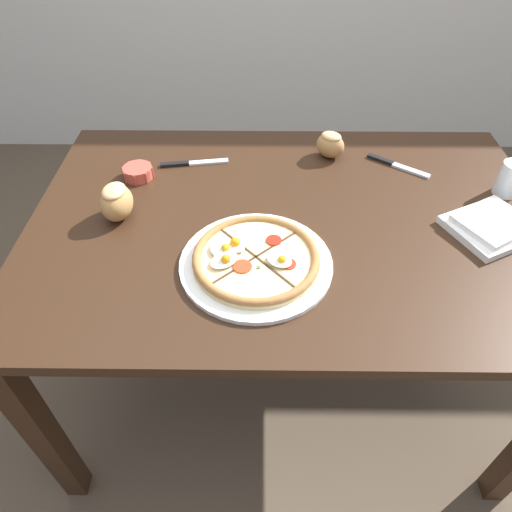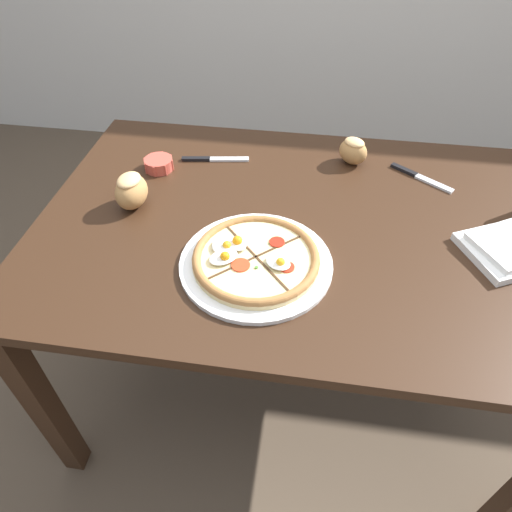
# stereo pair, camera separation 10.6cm
# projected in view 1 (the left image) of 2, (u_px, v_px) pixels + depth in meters

# --- Properties ---
(ground_plane) EXTENTS (12.00, 12.00, 0.00)m
(ground_plane) POSITION_uv_depth(u_px,v_px,m) (280.00, 372.00, 1.74)
(ground_plane) COLOR brown
(dining_table) EXTENTS (1.39, 0.93, 0.76)m
(dining_table) POSITION_uv_depth(u_px,v_px,m) (289.00, 244.00, 1.28)
(dining_table) COLOR #331E11
(dining_table) RESTS_ON ground_plane
(pizza) EXTENTS (0.36, 0.36, 0.05)m
(pizza) POSITION_uv_depth(u_px,v_px,m) (255.00, 260.00, 1.07)
(pizza) COLOR white
(pizza) RESTS_ON dining_table
(ramekin_bowl) EXTENTS (0.09, 0.09, 0.04)m
(ramekin_bowl) POSITION_uv_depth(u_px,v_px,m) (138.00, 172.00, 1.34)
(ramekin_bowl) COLOR #C64C3D
(ramekin_bowl) RESTS_ON dining_table
(napkin_folded) EXTENTS (0.26, 0.25, 0.04)m
(napkin_folded) POSITION_uv_depth(u_px,v_px,m) (492.00, 226.00, 1.17)
(napkin_folded) COLOR white
(napkin_folded) RESTS_ON dining_table
(bread_piece_near) EXTENTS (0.11, 0.11, 0.08)m
(bread_piece_near) POSITION_uv_depth(u_px,v_px,m) (330.00, 144.00, 1.41)
(bread_piece_near) COLOR #B27F47
(bread_piece_near) RESTS_ON dining_table
(bread_piece_mid) EXTENTS (0.09, 0.12, 0.10)m
(bread_piece_mid) POSITION_uv_depth(u_px,v_px,m) (116.00, 202.00, 1.18)
(bread_piece_mid) COLOR #B27F47
(bread_piece_mid) RESTS_ON dining_table
(knife_main) EXTENTS (0.21, 0.05, 0.01)m
(knife_main) POSITION_uv_depth(u_px,v_px,m) (194.00, 163.00, 1.40)
(knife_main) COLOR silver
(knife_main) RESTS_ON dining_table
(knife_spare) EXTENTS (0.17, 0.13, 0.01)m
(knife_spare) POSITION_uv_depth(u_px,v_px,m) (397.00, 165.00, 1.39)
(knife_spare) COLOR silver
(knife_spare) RESTS_ON dining_table
(water_glass) EXTENTS (0.07, 0.07, 0.10)m
(water_glass) POSITION_uv_depth(u_px,v_px,m) (509.00, 181.00, 1.27)
(water_glass) COLOR white
(water_glass) RESTS_ON dining_table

